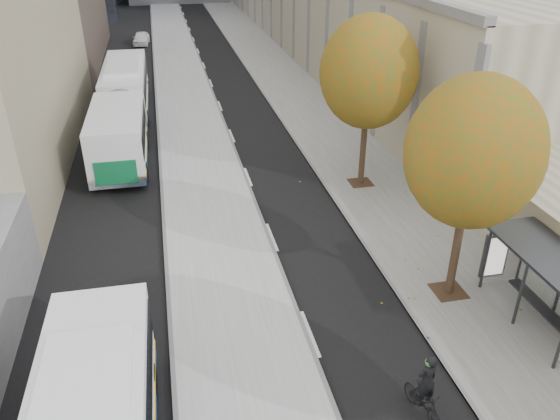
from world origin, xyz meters
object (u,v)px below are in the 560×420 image
object	(u,v)px
bus_far	(123,104)
cyclist	(425,394)
bus_shelter	(554,266)
distant_car	(141,38)

from	to	relation	value
bus_far	cyclist	xyz separation A→B (m)	(8.20, -24.00, -0.89)
bus_shelter	bus_far	xyz separation A→B (m)	(-13.51, 21.35, -0.54)
bus_shelter	cyclist	size ratio (longest dim) A/B	2.16
bus_shelter	cyclist	distance (m)	6.10
bus_shelter	cyclist	bearing A→B (deg)	-153.51
distant_car	cyclist	bearing A→B (deg)	-75.78
bus_far	distant_car	bearing A→B (deg)	88.81
bus_far	distant_car	xyz separation A→B (m)	(0.78, 26.00, -1.02)
cyclist	distant_car	xyz separation A→B (m)	(-7.42, 49.99, -0.13)
bus_shelter	bus_far	bearing A→B (deg)	122.32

